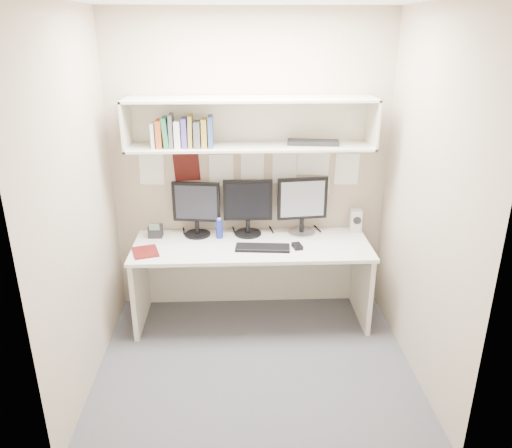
{
  "coord_description": "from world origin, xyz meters",
  "views": [
    {
      "loc": [
        -0.13,
        -3.21,
        2.44
      ],
      "look_at": [
        0.02,
        0.35,
        1.03
      ],
      "focal_mm": 35.0,
      "sensor_mm": 36.0,
      "label": 1
    }
  ],
  "objects_px": {
    "monitor_right": "(302,204)",
    "maroon_notebook": "(145,252)",
    "keyboard": "(263,248)",
    "desk_phone": "(156,231)",
    "desk": "(252,282)",
    "monitor_center": "(248,205)",
    "monitor_left": "(196,207)",
    "speaker": "(356,220)"
  },
  "relations": [
    {
      "from": "monitor_right",
      "to": "keyboard",
      "type": "xyz_separation_m",
      "value": [
        -0.36,
        -0.33,
        -0.26
      ]
    },
    {
      "from": "desk",
      "to": "keyboard",
      "type": "relative_size",
      "value": 4.48
    },
    {
      "from": "monitor_left",
      "to": "desk_phone",
      "type": "xyz_separation_m",
      "value": [
        -0.36,
        -0.03,
        -0.21
      ]
    },
    {
      "from": "keyboard",
      "to": "desk_phone",
      "type": "distance_m",
      "value": 0.97
    },
    {
      "from": "monitor_left",
      "to": "monitor_right",
      "type": "bearing_deg",
      "value": 7.67
    },
    {
      "from": "monitor_left",
      "to": "monitor_right",
      "type": "xyz_separation_m",
      "value": [
        0.92,
        -0.0,
        0.01
      ]
    },
    {
      "from": "monitor_center",
      "to": "desk_phone",
      "type": "distance_m",
      "value": 0.84
    },
    {
      "from": "monitor_left",
      "to": "maroon_notebook",
      "type": "distance_m",
      "value": 0.6
    },
    {
      "from": "desk",
      "to": "maroon_notebook",
      "type": "relative_size",
      "value": 8.35
    },
    {
      "from": "keyboard",
      "to": "maroon_notebook",
      "type": "bearing_deg",
      "value": -172.99
    },
    {
      "from": "desk",
      "to": "monitor_left",
      "type": "relative_size",
      "value": 4.16
    },
    {
      "from": "monitor_right",
      "to": "maroon_notebook",
      "type": "relative_size",
      "value": 2.13
    },
    {
      "from": "monitor_left",
      "to": "keyboard",
      "type": "relative_size",
      "value": 1.08
    },
    {
      "from": "monitor_right",
      "to": "desk_phone",
      "type": "height_order",
      "value": "monitor_right"
    },
    {
      "from": "monitor_left",
      "to": "maroon_notebook",
      "type": "xyz_separation_m",
      "value": [
        -0.4,
        -0.36,
        -0.25
      ]
    },
    {
      "from": "monitor_right",
      "to": "keyboard",
      "type": "height_order",
      "value": "monitor_right"
    },
    {
      "from": "desk",
      "to": "keyboard",
      "type": "xyz_separation_m",
      "value": [
        0.09,
        -0.11,
        0.37
      ]
    },
    {
      "from": "desk",
      "to": "monitor_right",
      "type": "xyz_separation_m",
      "value": [
        0.45,
        0.22,
        0.64
      ]
    },
    {
      "from": "desk_phone",
      "to": "monitor_left",
      "type": "bearing_deg",
      "value": 7.07
    },
    {
      "from": "desk",
      "to": "keyboard",
      "type": "bearing_deg",
      "value": -51.72
    },
    {
      "from": "monitor_center",
      "to": "desk",
      "type": "bearing_deg",
      "value": -82.62
    },
    {
      "from": "monitor_center",
      "to": "keyboard",
      "type": "height_order",
      "value": "monitor_center"
    },
    {
      "from": "maroon_notebook",
      "to": "keyboard",
      "type": "bearing_deg",
      "value": -14.82
    },
    {
      "from": "monitor_left",
      "to": "desk_phone",
      "type": "height_order",
      "value": "monitor_left"
    },
    {
      "from": "monitor_right",
      "to": "speaker",
      "type": "distance_m",
      "value": 0.52
    },
    {
      "from": "speaker",
      "to": "maroon_notebook",
      "type": "relative_size",
      "value": 0.83
    },
    {
      "from": "keyboard",
      "to": "speaker",
      "type": "bearing_deg",
      "value": 28.01
    },
    {
      "from": "keyboard",
      "to": "desk_phone",
      "type": "xyz_separation_m",
      "value": [
        -0.92,
        0.3,
        0.04
      ]
    },
    {
      "from": "desk",
      "to": "keyboard",
      "type": "distance_m",
      "value": 0.4
    },
    {
      "from": "desk_phone",
      "to": "monitor_right",
      "type": "bearing_deg",
      "value": 3.53
    },
    {
      "from": "monitor_center",
      "to": "maroon_notebook",
      "type": "distance_m",
      "value": 0.96
    },
    {
      "from": "monitor_left",
      "to": "desk_phone",
      "type": "distance_m",
      "value": 0.42
    },
    {
      "from": "speaker",
      "to": "desk_phone",
      "type": "bearing_deg",
      "value": -173.09
    },
    {
      "from": "monitor_left",
      "to": "speaker",
      "type": "height_order",
      "value": "monitor_left"
    },
    {
      "from": "desk",
      "to": "desk_phone",
      "type": "height_order",
      "value": "desk_phone"
    },
    {
      "from": "monitor_center",
      "to": "maroon_notebook",
      "type": "bearing_deg",
      "value": -156.09
    },
    {
      "from": "desk",
      "to": "maroon_notebook",
      "type": "height_order",
      "value": "maroon_notebook"
    },
    {
      "from": "desk",
      "to": "monitor_center",
      "type": "xyz_separation_m",
      "value": [
        -0.03,
        0.22,
        0.63
      ]
    },
    {
      "from": "monitor_center",
      "to": "monitor_right",
      "type": "height_order",
      "value": "monitor_right"
    },
    {
      "from": "monitor_center",
      "to": "desk_phone",
      "type": "bearing_deg",
      "value": -176.95
    },
    {
      "from": "monitor_right",
      "to": "desk_phone",
      "type": "xyz_separation_m",
      "value": [
        -1.28,
        -0.03,
        -0.22
      ]
    },
    {
      "from": "speaker",
      "to": "monitor_left",
      "type": "bearing_deg",
      "value": -173.84
    }
  ]
}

